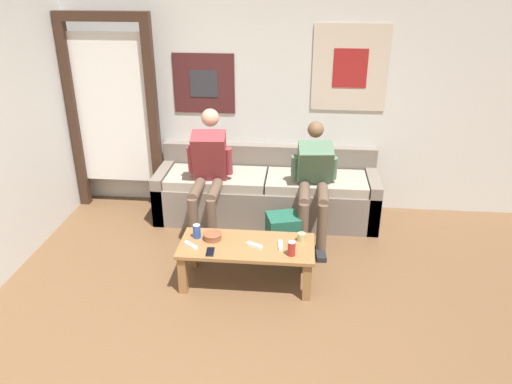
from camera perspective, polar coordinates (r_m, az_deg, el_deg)
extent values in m
plane|color=brown|center=(3.61, -4.44, -20.88)|extent=(18.00, 18.00, 0.00)
cube|color=silver|center=(5.51, 0.14, 10.97)|extent=(10.00, 0.05, 2.55)
cube|color=#471E1E|center=(5.54, -5.98, 12.22)|extent=(0.67, 0.01, 0.64)
cube|color=#2D2D33|center=(5.53, -5.99, 12.21)|extent=(0.30, 0.01, 0.29)
cube|color=beige|center=(5.41, 10.72, 13.73)|extent=(0.78, 0.01, 0.89)
cube|color=maroon|center=(5.41, 10.72, 13.72)|extent=(0.35, 0.01, 0.40)
cube|color=#382319|center=(5.90, -20.09, 7.88)|extent=(0.10, 0.10, 2.05)
cube|color=#382319|center=(5.58, -11.62, 7.97)|extent=(0.10, 0.10, 2.05)
cube|color=#382319|center=(5.53, -17.31, 18.65)|extent=(1.00, 0.10, 0.10)
cube|color=silver|center=(5.71, -16.02, 8.99)|extent=(0.82, 0.02, 1.64)
cube|color=#70665B|center=(5.70, 1.43, 1.85)|extent=(2.38, 0.13, 0.74)
cube|color=#70665B|center=(5.44, 1.14, -1.17)|extent=(2.38, 0.59, 0.42)
cube|color=#70665B|center=(5.60, -10.47, -0.12)|extent=(0.12, 0.59, 0.54)
cube|color=#70665B|center=(5.45, 13.08, -1.07)|extent=(0.12, 0.59, 0.54)
cube|color=gray|center=(5.39, -4.52, 1.56)|extent=(1.05, 0.55, 0.10)
cube|color=gray|center=(5.32, 6.92, 1.12)|extent=(1.05, 0.55, 0.10)
cube|color=olive|center=(4.31, -1.06, -6.19)|extent=(1.16, 0.51, 0.03)
cube|color=olive|center=(4.66, -7.23, -6.57)|extent=(0.07, 0.07, 0.35)
cube|color=olive|center=(4.56, 5.87, -7.24)|extent=(0.07, 0.07, 0.35)
cube|color=olive|center=(4.33, -8.37, -9.29)|extent=(0.07, 0.07, 0.35)
cube|color=olive|center=(4.22, 5.85, -10.11)|extent=(0.07, 0.07, 0.35)
cylinder|color=brown|center=(5.00, -6.81, 0.18)|extent=(0.11, 0.41, 0.11)
cylinder|color=brown|center=(4.93, -7.15, -3.41)|extent=(0.10, 0.10, 0.49)
cube|color=#232328|center=(4.99, -7.17, -6.30)|extent=(0.11, 0.25, 0.05)
cylinder|color=brown|center=(4.97, -4.78, 0.10)|extent=(0.11, 0.41, 0.11)
cylinder|color=brown|center=(4.89, -5.09, -3.52)|extent=(0.10, 0.10, 0.49)
cube|color=#232328|center=(4.96, -5.13, -6.43)|extent=(0.11, 0.25, 0.05)
cube|color=maroon|center=(5.14, -5.33, 4.03)|extent=(0.37, 0.39, 0.58)
sphere|color=tan|center=(5.13, -5.26, 8.47)|extent=(0.18, 0.18, 0.18)
cylinder|color=maroon|center=(5.21, -7.39, 3.66)|extent=(0.08, 0.12, 0.30)
cylinder|color=maroon|center=(5.14, -3.16, 3.54)|extent=(0.08, 0.12, 0.30)
cylinder|color=brown|center=(4.89, 5.54, -0.32)|extent=(0.11, 0.41, 0.11)
cylinder|color=brown|center=(4.82, 5.40, -4.01)|extent=(0.10, 0.10, 0.49)
cube|color=#232328|center=(4.88, 5.28, -6.96)|extent=(0.11, 0.25, 0.05)
cylinder|color=brown|center=(4.90, 7.64, -0.40)|extent=(0.11, 0.41, 0.11)
cylinder|color=brown|center=(4.82, 7.54, -4.09)|extent=(0.10, 0.10, 0.49)
cube|color=#232328|center=(4.89, 7.41, -7.03)|extent=(0.11, 0.25, 0.05)
cube|color=#4C6B51|center=(5.08, 6.68, 3.17)|extent=(0.38, 0.41, 0.51)
sphere|color=brown|center=(5.11, 6.84, 7.10)|extent=(0.17, 0.17, 0.17)
cylinder|color=#4C6B51|center=(5.11, 4.48, 2.89)|extent=(0.08, 0.13, 0.26)
cylinder|color=#4C6B51|center=(5.12, 8.82, 2.71)|extent=(0.08, 0.13, 0.26)
cube|color=#1E5642|center=(4.89, 3.08, -4.67)|extent=(0.36, 0.35, 0.37)
cube|color=#1E5642|center=(4.82, 3.39, -6.25)|extent=(0.23, 0.15, 0.17)
cylinder|color=brown|center=(4.38, -4.97, -5.08)|extent=(0.15, 0.15, 0.06)
torus|color=brown|center=(4.37, -4.99, -4.80)|extent=(0.16, 0.16, 0.02)
cylinder|color=tan|center=(4.36, 5.22, -5.14)|extent=(0.07, 0.07, 0.07)
cylinder|color=black|center=(4.34, 5.24, -4.65)|extent=(0.00, 0.00, 0.01)
cylinder|color=#28479E|center=(4.41, -6.78, -4.49)|extent=(0.07, 0.07, 0.12)
cylinder|color=silver|center=(4.38, -6.82, -3.78)|extent=(0.06, 0.06, 0.00)
cylinder|color=maroon|center=(4.13, 4.08, -6.48)|extent=(0.07, 0.07, 0.12)
cylinder|color=silver|center=(4.10, 4.10, -5.74)|extent=(0.06, 0.06, 0.00)
cube|color=white|center=(4.27, -0.16, -6.11)|extent=(0.14, 0.10, 0.02)
cylinder|color=#333842|center=(4.28, -0.52, -5.82)|extent=(0.01, 0.01, 0.00)
cube|color=white|center=(4.27, 2.82, -6.09)|extent=(0.05, 0.15, 0.02)
cylinder|color=#333842|center=(4.29, 2.81, -5.71)|extent=(0.01, 0.01, 0.00)
cube|color=white|center=(4.30, -7.47, -6.05)|extent=(0.13, 0.12, 0.02)
cylinder|color=#333842|center=(4.32, -7.75, -5.74)|extent=(0.01, 0.01, 0.00)
cube|color=black|center=(4.21, -5.25, -6.82)|extent=(0.08, 0.14, 0.01)
cube|color=black|center=(4.20, -5.26, -6.75)|extent=(0.07, 0.13, 0.00)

